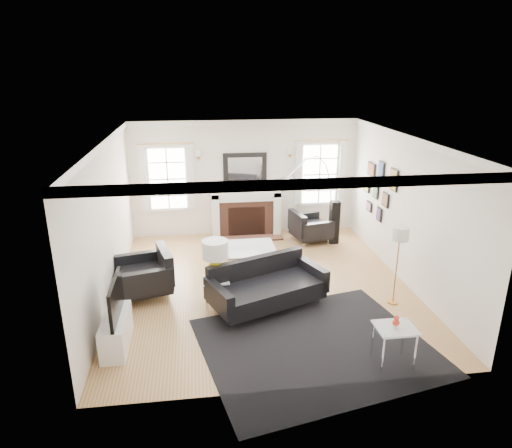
{
  "coord_description": "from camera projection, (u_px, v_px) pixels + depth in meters",
  "views": [
    {
      "loc": [
        -1.16,
        -7.8,
        3.99
      ],
      "look_at": [
        -0.08,
        0.3,
        1.15
      ],
      "focal_mm": 32.0,
      "sensor_mm": 36.0,
      "label": 1
    }
  ],
  "objects": [
    {
      "name": "floor",
      "position": [
        262.0,
        285.0,
        8.76
      ],
      "size": [
        6.0,
        6.0,
        0.0
      ],
      "primitive_type": "plane",
      "color": "#9F6F42",
      "rests_on": "ground"
    },
    {
      "name": "gourd_lamp",
      "position": [
        215.0,
        257.0,
        7.77
      ],
      "size": [
        0.45,
        0.45,
        0.71
      ],
      "color": "gold",
      "rests_on": "side_table_left"
    },
    {
      "name": "ceiling",
      "position": [
        263.0,
        139.0,
        7.84
      ],
      "size": [
        5.5,
        6.0,
        0.02
      ],
      "primitive_type": "cube",
      "color": "white",
      "rests_on": "back_wall"
    },
    {
      "name": "area_rug",
      "position": [
        316.0,
        346.0,
        6.84
      ],
      "size": [
        3.78,
        3.36,
        0.01
      ],
      "primitive_type": "cube",
      "rotation": [
        0.0,
        0.0,
        0.21
      ],
      "color": "black",
      "rests_on": "floor"
    },
    {
      "name": "right_wall",
      "position": [
        406.0,
        210.0,
        8.64
      ],
      "size": [
        0.04,
        6.0,
        2.8
      ],
      "primitive_type": "cube",
      "color": "silver",
      "rests_on": "floor"
    },
    {
      "name": "orange_vase",
      "position": [
        396.0,
        321.0,
        6.23
      ],
      "size": [
        0.1,
        0.1,
        0.16
      ],
      "color": "red",
      "rests_on": "nesting_table"
    },
    {
      "name": "mantel_mirror",
      "position": [
        245.0,
        168.0,
        10.98
      ],
      "size": [
        1.05,
        0.07,
        0.75
      ],
      "color": "black",
      "rests_on": "back_wall"
    },
    {
      "name": "tv_unit",
      "position": [
        116.0,
        327.0,
        6.75
      ],
      "size": [
        0.35,
        1.0,
        1.09
      ],
      "color": "white",
      "rests_on": "floor"
    },
    {
      "name": "window_left",
      "position": [
        168.0,
        179.0,
        10.81
      ],
      "size": [
        1.24,
        0.15,
        1.62
      ],
      "color": "white",
      "rests_on": "back_wall"
    },
    {
      "name": "crown_molding",
      "position": [
        263.0,
        142.0,
        7.86
      ],
      "size": [
        5.5,
        6.0,
        0.12
      ],
      "primitive_type": "cube",
      "color": "white",
      "rests_on": "back_wall"
    },
    {
      "name": "fireplace",
      "position": [
        246.0,
        214.0,
        11.19
      ],
      "size": [
        1.7,
        0.69,
        1.11
      ],
      "color": "white",
      "rests_on": "floor"
    },
    {
      "name": "arc_floor_lamp",
      "position": [
        311.0,
        199.0,
        10.04
      ],
      "size": [
        1.58,
        1.46,
        2.23
      ],
      "color": "silver",
      "rests_on": "floor"
    },
    {
      "name": "gallery_wall",
      "position": [
        379.0,
        186.0,
        9.8
      ],
      "size": [
        0.04,
        1.73,
        1.29
      ],
      "color": "black",
      "rests_on": "right_wall"
    },
    {
      "name": "coffee_table",
      "position": [
        250.0,
        249.0,
        9.39
      ],
      "size": [
        1.02,
        1.02,
        0.45
      ],
      "color": "silver",
      "rests_on": "floor"
    },
    {
      "name": "stick_floor_lamp",
      "position": [
        400.0,
        238.0,
        7.7
      ],
      "size": [
        0.29,
        0.29,
        1.44
      ],
      "color": "#BD8841",
      "rests_on": "floor"
    },
    {
      "name": "side_table_left",
      "position": [
        216.0,
        284.0,
        7.94
      ],
      "size": [
        0.45,
        0.45,
        0.49
      ],
      "color": "silver",
      "rests_on": "floor"
    },
    {
      "name": "front_wall",
      "position": [
        299.0,
        293.0,
        5.49
      ],
      "size": [
        5.5,
        0.04,
        2.8
      ],
      "primitive_type": "cube",
      "color": "silver",
      "rests_on": "floor"
    },
    {
      "name": "armchair_left",
      "position": [
        147.0,
        275.0,
        8.29
      ],
      "size": [
        1.15,
        1.23,
        0.7
      ],
      "color": "black",
      "rests_on": "floor"
    },
    {
      "name": "back_wall",
      "position": [
        245.0,
        178.0,
        11.11
      ],
      "size": [
        5.5,
        0.04,
        2.8
      ],
      "primitive_type": "cube",
      "color": "silver",
      "rests_on": "floor"
    },
    {
      "name": "nesting_table",
      "position": [
        395.0,
        335.0,
        6.3
      ],
      "size": [
        0.54,
        0.45,
        0.59
      ],
      "color": "silver",
      "rests_on": "floor"
    },
    {
      "name": "window_right",
      "position": [
        319.0,
        174.0,
        11.27
      ],
      "size": [
        1.24,
        0.15,
        1.62
      ],
      "color": "white",
      "rests_on": "back_wall"
    },
    {
      "name": "speaker_tower",
      "position": [
        334.0,
        222.0,
        10.7
      ],
      "size": [
        0.21,
        0.21,
        1.03
      ],
      "primitive_type": "cube",
      "rotation": [
        0.0,
        0.0,
        0.04
      ],
      "color": "black",
      "rests_on": "floor"
    },
    {
      "name": "left_wall",
      "position": [
        107.0,
        223.0,
        7.95
      ],
      "size": [
        0.04,
        6.0,
        2.8
      ],
      "primitive_type": "cube",
      "color": "silver",
      "rests_on": "floor"
    },
    {
      "name": "armchair_right",
      "position": [
        308.0,
        228.0,
        10.85
      ],
      "size": [
        0.99,
        1.06,
        0.62
      ],
      "color": "black",
      "rests_on": "floor"
    },
    {
      "name": "sofa",
      "position": [
        265.0,
        287.0,
        7.93
      ],
      "size": [
        2.2,
        1.6,
        0.66
      ],
      "color": "black",
      "rests_on": "floor"
    }
  ]
}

